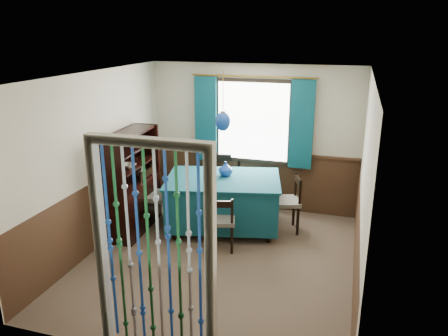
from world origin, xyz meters
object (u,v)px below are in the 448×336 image
(pendant_lamp, at_px, (223,121))
(vase_table, at_px, (226,169))
(vase_sideboard, at_px, (142,172))
(chair_left, at_px, (156,196))
(dining_table, at_px, (223,200))
(sideboard, at_px, (133,196))
(chair_far, at_px, (227,181))
(bowl_shelf, at_px, (129,165))
(chair_near, at_px, (220,221))
(chair_right, at_px, (287,202))

(pendant_lamp, relative_size, vase_table, 4.37)
(vase_sideboard, bearing_deg, vase_table, 14.44)
(chair_left, xyz_separation_m, vase_sideboard, (-0.24, 0.02, 0.38))
(dining_table, distance_m, sideboard, 1.41)
(dining_table, height_order, chair_far, chair_far)
(chair_left, bearing_deg, bowl_shelf, -32.03)
(dining_table, xyz_separation_m, vase_sideboard, (-1.28, -0.20, 0.40))
(pendant_lamp, bearing_deg, vase_sideboard, -171.25)
(chair_near, height_order, vase_table, vase_table)
(bowl_shelf, bearing_deg, chair_right, 19.95)
(dining_table, xyz_separation_m, chair_near, (0.17, -0.69, -0.04))
(chair_right, height_order, vase_sideboard, vase_sideboard)
(vase_table, bearing_deg, chair_near, -78.69)
(chair_left, xyz_separation_m, chair_right, (2.02, 0.43, -0.03))
(pendant_lamp, xyz_separation_m, vase_sideboard, (-1.28, -0.20, -0.85))
(vase_table, bearing_deg, pendant_lamp, -90.83)
(dining_table, distance_m, vase_sideboard, 1.36)
(vase_table, bearing_deg, dining_table, -90.83)
(sideboard, bearing_deg, chair_right, 12.22)
(pendant_lamp, bearing_deg, chair_left, -168.25)
(vase_table, relative_size, vase_sideboard, 1.11)
(pendant_lamp, distance_m, vase_sideboard, 1.55)
(pendant_lamp, xyz_separation_m, vase_table, (0.00, 0.13, -0.79))
(chair_near, height_order, chair_left, chair_left)
(dining_table, relative_size, bowl_shelf, 8.48)
(dining_table, xyz_separation_m, sideboard, (-1.34, -0.43, 0.08))
(chair_near, relative_size, bowl_shelf, 3.60)
(chair_far, distance_m, chair_right, 1.27)
(chair_right, bearing_deg, vase_sideboard, 82.23)
(chair_left, distance_m, bowl_shelf, 0.76)
(chair_right, relative_size, sideboard, 0.57)
(chair_left, relative_size, vase_sideboard, 5.07)
(chair_near, distance_m, vase_sideboard, 1.59)
(chair_near, relative_size, chair_right, 0.92)
(chair_right, distance_m, vase_table, 1.08)
(chair_right, bearing_deg, dining_table, 84.32)
(chair_far, distance_m, bowl_shelf, 1.88)
(dining_table, relative_size, chair_left, 2.05)
(sideboard, xyz_separation_m, pendant_lamp, (1.34, 0.43, 1.17))
(dining_table, distance_m, chair_right, 1.00)
(dining_table, height_order, bowl_shelf, bowl_shelf)
(chair_left, distance_m, pendant_lamp, 1.62)
(sideboard, height_order, vase_sideboard, sideboard)
(chair_near, bearing_deg, vase_table, 85.65)
(dining_table, relative_size, pendant_lamp, 2.14)
(dining_table, relative_size, vase_sideboard, 10.41)
(chair_near, xyz_separation_m, vase_table, (-0.16, 0.82, 0.50))
(chair_right, xyz_separation_m, vase_table, (-0.97, -0.08, 0.46))
(dining_table, distance_m, chair_far, 0.80)
(vase_table, distance_m, bowl_shelf, 1.49)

